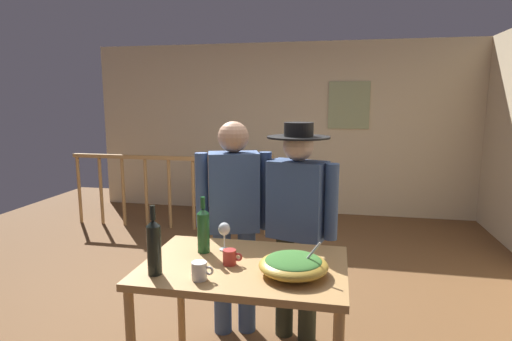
% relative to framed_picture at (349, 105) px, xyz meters
% --- Properties ---
extents(ground_plane, '(8.28, 8.28, 0.00)m').
position_rel_framed_picture_xyz_m(ground_plane, '(-1.02, -3.12, -1.65)').
color(ground_plane, brown).
extents(back_wall, '(5.86, 0.10, 2.57)m').
position_rel_framed_picture_xyz_m(back_wall, '(-1.02, 0.06, -0.36)').
color(back_wall, beige).
rests_on(back_wall, ground_plane).
extents(framed_picture, '(0.59, 0.03, 0.68)m').
position_rel_framed_picture_xyz_m(framed_picture, '(0.00, 0.00, 0.00)').
color(framed_picture, '#9EAA76').
extents(stair_railing, '(2.80, 0.10, 1.04)m').
position_rel_framed_picture_xyz_m(stair_railing, '(-1.96, -1.16, -1.03)').
color(stair_railing, '#B2844C').
rests_on(stair_railing, ground_plane).
extents(tv_console, '(0.90, 0.40, 0.42)m').
position_rel_framed_picture_xyz_m(tv_console, '(-1.53, -0.29, -1.44)').
color(tv_console, '#38281E').
rests_on(tv_console, ground_plane).
extents(flat_screen_tv, '(0.54, 0.12, 0.40)m').
position_rel_framed_picture_xyz_m(flat_screen_tv, '(-1.53, -0.32, -0.99)').
color(flat_screen_tv, black).
rests_on(flat_screen_tv, tv_console).
extents(serving_table, '(1.13, 0.76, 0.82)m').
position_rel_framed_picture_xyz_m(serving_table, '(-0.63, -4.12, -0.93)').
color(serving_table, '#B2844C').
rests_on(serving_table, ground_plane).
extents(salad_bowl, '(0.36, 0.36, 0.18)m').
position_rel_framed_picture_xyz_m(salad_bowl, '(-0.35, -4.21, -0.78)').
color(salad_bowl, gold).
rests_on(salad_bowl, serving_table).
extents(wine_glass, '(0.07, 0.07, 0.17)m').
position_rel_framed_picture_xyz_m(wine_glass, '(-0.80, -3.94, -0.71)').
color(wine_glass, silver).
rests_on(wine_glass, serving_table).
extents(wine_bottle_dark, '(0.07, 0.07, 0.37)m').
position_rel_framed_picture_xyz_m(wine_bottle_dark, '(-1.06, -4.35, -0.68)').
color(wine_bottle_dark, black).
rests_on(wine_bottle_dark, serving_table).
extents(wine_bottle_green, '(0.07, 0.07, 0.34)m').
position_rel_framed_picture_xyz_m(wine_bottle_green, '(-0.91, -3.99, -0.69)').
color(wine_bottle_green, '#1E5628').
rests_on(wine_bottle_green, serving_table).
extents(mug_white, '(0.11, 0.08, 0.09)m').
position_rel_framed_picture_xyz_m(mug_white, '(-0.81, -4.37, -0.78)').
color(mug_white, white).
rests_on(mug_white, serving_table).
extents(mug_red, '(0.11, 0.07, 0.08)m').
position_rel_framed_picture_xyz_m(mug_red, '(-0.71, -4.15, -0.79)').
color(mug_red, '#B7332D').
rests_on(mug_red, serving_table).
extents(person_standing_left, '(0.52, 0.31, 1.57)m').
position_rel_framed_picture_xyz_m(person_standing_left, '(-0.86, -3.46, -0.73)').
color(person_standing_left, '#3D5684').
rests_on(person_standing_left, ground_plane).
extents(person_standing_right, '(0.56, 0.43, 1.57)m').
position_rel_framed_picture_xyz_m(person_standing_right, '(-0.40, -3.46, -0.72)').
color(person_standing_right, '#2D3323').
rests_on(person_standing_right, ground_plane).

